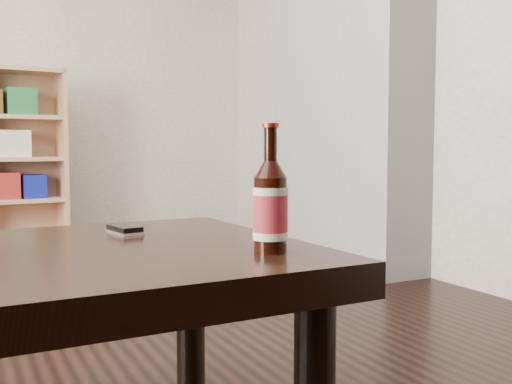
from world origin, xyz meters
name	(u,v)px	position (x,y,z in m)	size (l,w,h in m)	color
chimney_breast	(344,34)	(2.35, 1.20, 1.35)	(0.30, 1.20, 2.70)	silver
bookshelf	(12,155)	(0.62, 2.60, 0.63)	(0.68, 0.35, 1.21)	tan
beer_bottle	(270,207)	(0.82, -0.78, 0.57)	(0.07, 0.07, 0.24)	black
phone	(125,230)	(0.64, -0.42, 0.49)	(0.07, 0.11, 0.02)	silver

